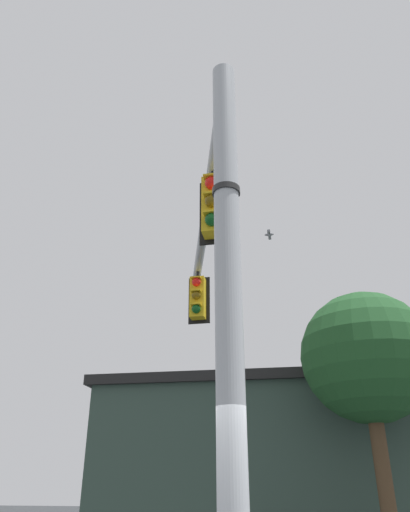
# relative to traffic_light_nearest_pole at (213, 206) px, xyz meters

# --- Properties ---
(signal_pole) EXTENTS (0.32, 0.32, 7.20)m
(signal_pole) POSITION_rel_traffic_light_nearest_pole_xyz_m (-0.46, 1.62, -2.35)
(signal_pole) COLOR #ADB2B7
(signal_pole) RESTS_ON ground
(mast_arm) EXTENTS (2.02, 6.57, 0.21)m
(mast_arm) POSITION_rel_traffic_light_nearest_pole_xyz_m (0.45, -1.64, 0.80)
(mast_arm) COLOR #ADB2B7
(traffic_light_nearest_pole) EXTENTS (0.54, 0.49, 1.31)m
(traffic_light_nearest_pole) POSITION_rel_traffic_light_nearest_pole_xyz_m (0.00, 0.00, 0.00)
(traffic_light_nearest_pole) COLOR black
(traffic_light_mid_inner) EXTENTS (0.54, 0.49, 1.31)m
(traffic_light_mid_inner) POSITION_rel_traffic_light_nearest_pole_xyz_m (1.17, -4.18, 0.00)
(traffic_light_mid_inner) COLOR black
(street_name_sign) EXTENTS (0.52, 1.36, 0.22)m
(street_name_sign) POSITION_rel_traffic_light_nearest_pole_xyz_m (-0.38, 1.34, -0.81)
(street_name_sign) COLOR #147238
(bird_flying) EXTENTS (0.28, 0.45, 0.16)m
(bird_flying) POSITION_rel_traffic_light_nearest_pole_xyz_m (-0.59, -6.19, 2.63)
(bird_flying) COLOR gray
(storefront_building) EXTENTS (11.17, 8.90, 4.77)m
(storefront_building) POSITION_rel_traffic_light_nearest_pole_xyz_m (-0.11, -11.08, -3.55)
(storefront_building) COLOR #33473D
(storefront_building) RESTS_ON ground
(tree_by_storefront) EXTENTS (3.26, 3.26, 6.31)m
(tree_by_storefront) POSITION_rel_traffic_light_nearest_pole_xyz_m (-2.83, -5.80, -1.31)
(tree_by_storefront) COLOR #4C3823
(tree_by_storefront) RESTS_ON ground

